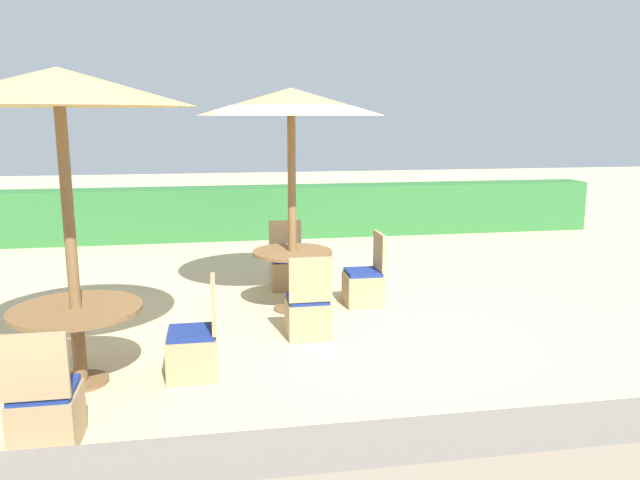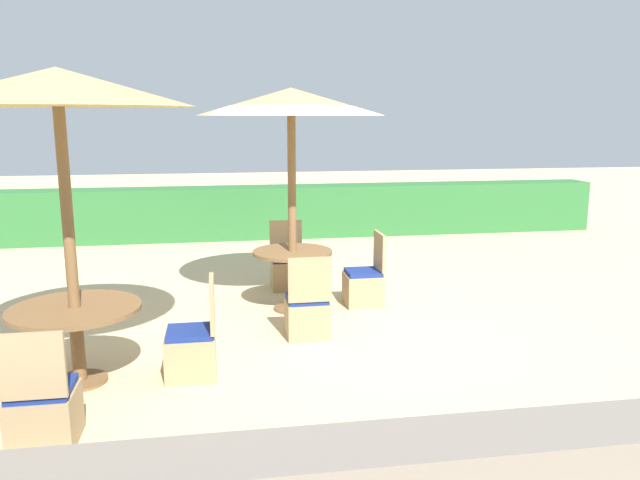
# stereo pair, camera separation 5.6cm
# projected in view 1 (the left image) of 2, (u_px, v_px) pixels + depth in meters

# --- Properties ---
(ground_plane) EXTENTS (40.00, 40.00, 0.00)m
(ground_plane) POSITION_uv_depth(u_px,v_px,m) (329.00, 327.00, 7.16)
(ground_plane) COLOR #D1BA8C
(hedge_row) EXTENTS (13.00, 0.70, 1.01)m
(hedge_row) POSITION_uv_depth(u_px,v_px,m) (278.00, 212.00, 12.41)
(hedge_row) COLOR #2D6B33
(hedge_row) RESTS_ON ground_plane
(stone_border) EXTENTS (10.00, 0.56, 0.41)m
(stone_border) POSITION_uv_depth(u_px,v_px,m) (426.00, 468.00, 3.93)
(stone_border) COLOR slate
(stone_border) RESTS_ON ground_plane
(parasol_center) EXTENTS (2.21, 2.21, 2.71)m
(parasol_center) POSITION_uv_depth(u_px,v_px,m) (291.00, 103.00, 7.32)
(parasol_center) COLOR brown
(parasol_center) RESTS_ON ground_plane
(round_table_center) EXTENTS (0.98, 0.98, 0.75)m
(round_table_center) POSITION_uv_depth(u_px,v_px,m) (293.00, 265.00, 7.70)
(round_table_center) COLOR brown
(round_table_center) RESTS_ON ground_plane
(patio_chair_center_south) EXTENTS (0.46, 0.46, 0.93)m
(patio_chair_center_south) POSITION_uv_depth(u_px,v_px,m) (308.00, 313.00, 6.81)
(patio_chair_center_south) COLOR tan
(patio_chair_center_south) RESTS_ON ground_plane
(patio_chair_center_east) EXTENTS (0.46, 0.46, 0.93)m
(patio_chair_center_east) POSITION_uv_depth(u_px,v_px,m) (364.00, 284.00, 7.97)
(patio_chair_center_east) COLOR tan
(patio_chair_center_east) RESTS_ON ground_plane
(patio_chair_center_north) EXTENTS (0.46, 0.46, 0.93)m
(patio_chair_center_north) POSITION_uv_depth(u_px,v_px,m) (287.00, 270.00, 8.74)
(patio_chair_center_north) COLOR tan
(patio_chair_center_north) RESTS_ON ground_plane
(parasol_front_left) EXTENTS (2.27, 2.27, 2.78)m
(parasol_front_left) POSITION_uv_depth(u_px,v_px,m) (58.00, 89.00, 5.15)
(parasol_front_left) COLOR brown
(parasol_front_left) RESTS_ON ground_plane
(round_table_front_left) EXTENTS (1.15, 1.15, 0.71)m
(round_table_front_left) POSITION_uv_depth(u_px,v_px,m) (77.00, 322.00, 5.55)
(round_table_front_left) COLOR brown
(round_table_front_left) RESTS_ON ground_plane
(patio_chair_front_left_east) EXTENTS (0.46, 0.46, 0.93)m
(patio_chair_front_left_east) POSITION_uv_depth(u_px,v_px,m) (194.00, 349.00, 5.76)
(patio_chair_front_left_east) COLOR tan
(patio_chair_front_left_east) RESTS_ON ground_plane
(patio_chair_front_left_south) EXTENTS (0.46, 0.46, 0.93)m
(patio_chair_front_left_south) POSITION_uv_depth(u_px,v_px,m) (46.00, 412.00, 4.54)
(patio_chair_front_left_south) COLOR tan
(patio_chair_front_left_south) RESTS_ON ground_plane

